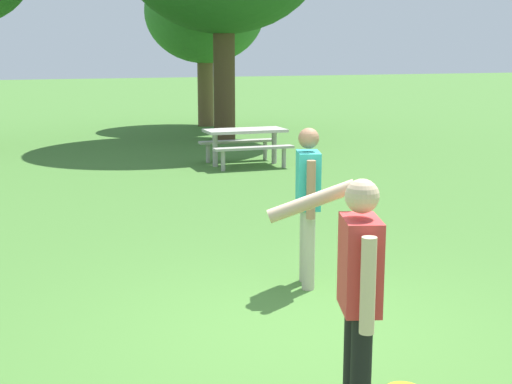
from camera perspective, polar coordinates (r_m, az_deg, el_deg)
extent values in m
plane|color=#447530|center=(6.27, 3.59, -11.20)|extent=(120.00, 120.00, 0.00)
cylinder|color=black|center=(4.55, 8.38, -14.69)|extent=(0.13, 0.13, 0.82)
cylinder|color=black|center=(4.78, 7.80, -13.34)|extent=(0.13, 0.13, 0.82)
cube|color=#D83838|center=(4.41, 8.33, -5.74)|extent=(0.34, 0.43, 0.58)
sphere|color=beige|center=(4.31, 8.49, -0.33)|extent=(0.21, 0.21, 0.21)
cylinder|color=beige|center=(4.19, 8.96, -7.43)|extent=(0.09, 0.09, 0.58)
cylinder|color=beige|center=(4.54, 4.48, -0.75)|extent=(0.57, 0.29, 0.28)
cylinder|color=#B7AD93|center=(7.49, 4.01, -4.13)|extent=(0.13, 0.13, 0.82)
cylinder|color=#B7AD93|center=(7.24, 4.23, -4.68)|extent=(0.13, 0.13, 0.82)
cube|color=#33B2AD|center=(7.21, 4.20, 0.96)|extent=(0.34, 0.43, 0.58)
sphere|color=#9E7051|center=(7.15, 4.25, 4.32)|extent=(0.21, 0.21, 0.21)
cylinder|color=#9E7051|center=(7.48, 3.97, 0.94)|extent=(0.09, 0.09, 0.58)
cylinder|color=#9E7051|center=(6.97, 4.42, 0.18)|extent=(0.09, 0.09, 0.58)
cube|color=#B2ADA3|center=(15.15, -0.89, 4.95)|extent=(1.75, 0.87, 0.06)
cube|color=#A49F96|center=(14.64, -0.17, 3.55)|extent=(1.71, 0.37, 0.05)
cube|color=#A49F96|center=(15.73, -1.55, 4.08)|extent=(1.71, 0.37, 0.05)
cylinder|color=#A49F96|center=(15.00, -3.29, 3.39)|extent=(0.11, 0.11, 0.71)
cylinder|color=#A49F96|center=(14.47, -2.65, 2.52)|extent=(0.09, 0.09, 0.41)
cylinder|color=#A49F96|center=(15.58, -3.87, 3.12)|extent=(0.09, 0.09, 0.41)
cylinder|color=#A49F96|center=(15.42, 1.46, 3.61)|extent=(0.11, 0.11, 0.71)
cylinder|color=#A49F96|center=(14.90, 2.25, 2.77)|extent=(0.09, 0.09, 0.41)
cylinder|color=#A49F96|center=(15.97, 0.73, 3.35)|extent=(0.09, 0.09, 0.41)
cylinder|color=#4C3823|center=(19.46, -2.57, 9.57)|extent=(0.58, 0.58, 3.68)
cylinder|color=brown|center=(23.30, -4.07, 8.46)|extent=(0.51, 0.51, 2.58)
ellipsoid|color=#33702D|center=(23.31, -4.15, 14.20)|extent=(3.80, 3.80, 3.23)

